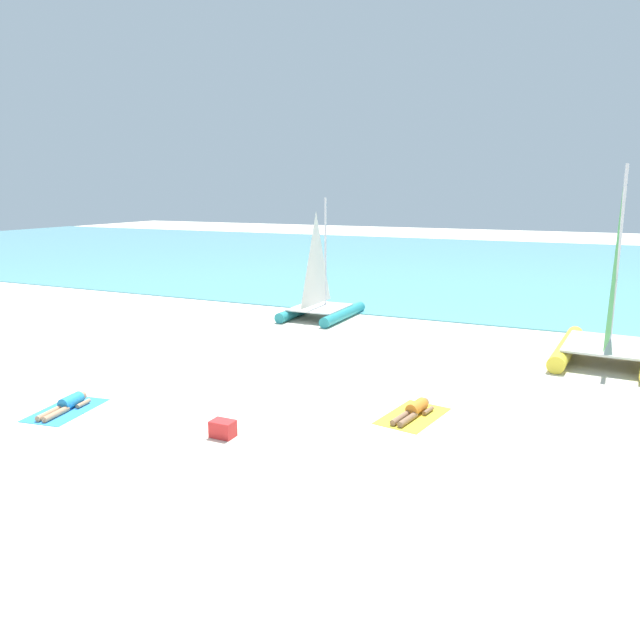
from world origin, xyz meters
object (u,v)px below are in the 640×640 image
at_px(towel_left, 66,410).
at_px(sunbather_left, 67,404).
at_px(sunbather_right, 414,410).
at_px(sailboat_yellow, 609,334).
at_px(towel_right, 413,416).
at_px(cooler_box, 223,429).
at_px(sailboat_teal, 320,301).

xyz_separation_m(towel_left, sunbather_left, (-0.01, 0.07, 0.13)).
relative_size(towel_left, sunbather_right, 1.21).
relative_size(sailboat_yellow, towel_right, 3.09).
bearing_deg(cooler_box, sunbather_left, -177.81).
xyz_separation_m(sailboat_yellow, sunbather_left, (-11.64, -9.89, -0.74)).
xyz_separation_m(sailboat_teal, sunbather_left, (-1.04, -12.14, -0.58)).
height_order(towel_left, towel_right, same).
bearing_deg(towel_right, sunbather_right, 80.37).
relative_size(sailboat_yellow, sunbather_right, 3.75).
bearing_deg(sunbather_left, sunbather_right, 13.64).
height_order(sailboat_yellow, sunbather_right, sailboat_yellow).
xyz_separation_m(towel_left, sunbather_right, (7.59, 3.15, 0.13)).
relative_size(towel_left, cooler_box, 3.80).
xyz_separation_m(sunbather_left, towel_right, (7.59, 3.02, -0.13)).
distance_m(sailboat_yellow, towel_right, 8.02).
height_order(towel_right, sunbather_right, sunbather_right).
xyz_separation_m(sailboat_yellow, towel_right, (-4.04, -6.87, -0.87)).
distance_m(sunbather_left, towel_right, 8.17).
relative_size(sailboat_yellow, sailboat_teal, 1.22).
distance_m(towel_right, cooler_box, 4.37).
bearing_deg(sailboat_yellow, sunbather_right, -116.67).
height_order(towel_left, sunbather_left, sunbather_left).
bearing_deg(towel_right, cooler_box, -139.26).
bearing_deg(sailboat_yellow, sunbather_left, -135.66).
xyz_separation_m(sunbather_right, cooler_box, (-3.32, -2.92, 0.05)).
xyz_separation_m(sailboat_teal, towel_right, (6.56, -9.12, -0.71)).
bearing_deg(sailboat_yellow, towel_left, -135.45).
xyz_separation_m(towel_right, sunbather_right, (0.01, 0.07, 0.13)).
bearing_deg(sailboat_teal, sunbather_right, -53.19).
bearing_deg(sailboat_teal, sailboat_yellow, -11.14).
bearing_deg(towel_left, sailboat_yellow, 40.56).
height_order(towel_left, sunbather_right, sunbather_right).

